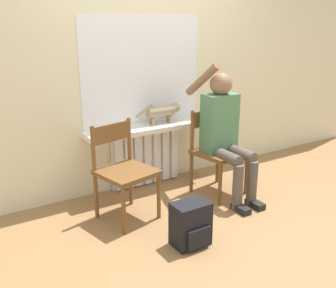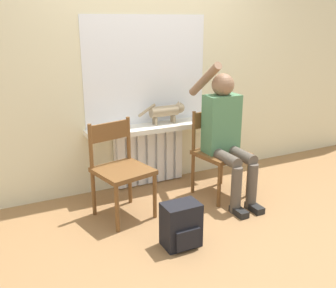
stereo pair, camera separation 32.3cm
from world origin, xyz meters
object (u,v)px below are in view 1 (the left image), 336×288
(person, at_px, (225,129))
(backpack, at_px, (191,224))
(chair_right, at_px, (217,150))
(cat, at_px, (164,111))
(chair_left, at_px, (124,169))

(person, xyz_separation_m, backpack, (-0.81, -0.60, -0.52))
(person, height_order, backpack, person)
(chair_right, xyz_separation_m, person, (0.01, -0.10, 0.24))
(chair_right, distance_m, cat, 0.68)
(chair_left, xyz_separation_m, backpack, (0.24, -0.70, -0.28))
(chair_right, bearing_deg, backpack, -147.69)
(person, relative_size, cat, 2.56)
(chair_left, xyz_separation_m, chair_right, (1.04, 0.00, 0.00))
(cat, bearing_deg, person, -59.42)
(chair_left, distance_m, backpack, 0.79)
(cat, xyz_separation_m, backpack, (-0.47, -1.18, -0.63))
(chair_left, height_order, chair_right, same)
(chair_right, height_order, person, person)
(cat, relative_size, backpack, 1.47)
(person, bearing_deg, chair_left, 174.52)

